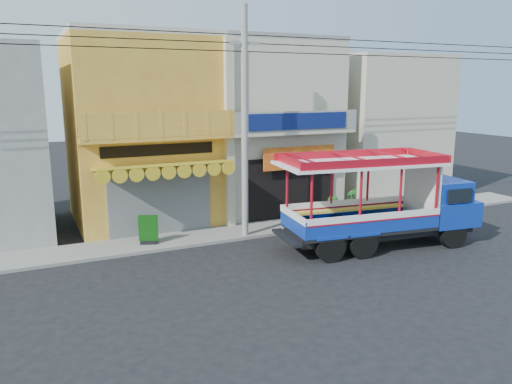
{
  "coord_description": "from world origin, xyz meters",
  "views": [
    {
      "loc": [
        -8.87,
        -14.45,
        6.02
      ],
      "look_at": [
        -0.89,
        2.5,
        2.04
      ],
      "focal_mm": 35.0,
      "sensor_mm": 36.0,
      "label": 1
    }
  ],
  "objects_px": {
    "songthaew_truck": "(393,201)",
    "green_sign": "(148,232)",
    "utility_pole": "(248,112)",
    "potted_plant_c": "(351,200)",
    "potted_plant_b": "(334,208)"
  },
  "relations": [
    {
      "from": "utility_pole",
      "to": "potted_plant_b",
      "type": "relative_size",
      "value": 24.83
    },
    {
      "from": "potted_plant_c",
      "to": "green_sign",
      "type": "bearing_deg",
      "value": -70.31
    },
    {
      "from": "potted_plant_b",
      "to": "songthaew_truck",
      "type": "bearing_deg",
      "value": 141.52
    },
    {
      "from": "songthaew_truck",
      "to": "green_sign",
      "type": "bearing_deg",
      "value": 156.12
    },
    {
      "from": "utility_pole",
      "to": "potted_plant_b",
      "type": "height_order",
      "value": "utility_pole"
    },
    {
      "from": "songthaew_truck",
      "to": "green_sign",
      "type": "distance_m",
      "value": 9.39
    },
    {
      "from": "potted_plant_c",
      "to": "potted_plant_b",
      "type": "bearing_deg",
      "value": -43.74
    },
    {
      "from": "potted_plant_b",
      "to": "potted_plant_c",
      "type": "relative_size",
      "value": 0.99
    },
    {
      "from": "utility_pole",
      "to": "potted_plant_c",
      "type": "distance_m",
      "value": 7.52
    },
    {
      "from": "potted_plant_b",
      "to": "potted_plant_c",
      "type": "height_order",
      "value": "potted_plant_c"
    },
    {
      "from": "utility_pole",
      "to": "green_sign",
      "type": "bearing_deg",
      "value": 172.48
    },
    {
      "from": "green_sign",
      "to": "potted_plant_c",
      "type": "height_order",
      "value": "potted_plant_c"
    },
    {
      "from": "utility_pole",
      "to": "potted_plant_b",
      "type": "xyz_separation_m",
      "value": [
        4.36,
        0.32,
        -4.35
      ]
    },
    {
      "from": "utility_pole",
      "to": "songthaew_truck",
      "type": "bearing_deg",
      "value": -35.45
    },
    {
      "from": "utility_pole",
      "to": "songthaew_truck",
      "type": "xyz_separation_m",
      "value": [
        4.57,
        -3.25,
        -3.3
      ]
    }
  ]
}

